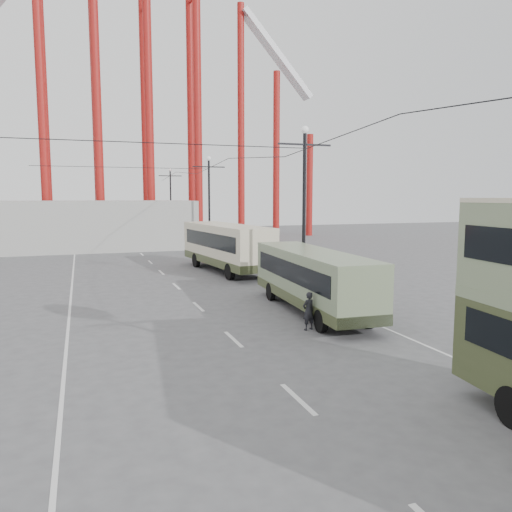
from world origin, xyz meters
name	(u,v)px	position (x,y,z in m)	size (l,w,h in m)	color
ground	(425,468)	(0.00, 0.00, 0.00)	(160.00, 160.00, 0.00)	#505053
road_markings	(186,293)	(-0.86, 19.70, 0.01)	(12.52, 120.00, 0.01)	silver
lamp_post_mid	(304,210)	(5.60, 18.00, 4.68)	(3.20, 0.44, 9.32)	black
lamp_post_far	(209,204)	(5.60, 40.00, 4.68)	(3.20, 0.44, 9.32)	black
lamp_post_distant	(171,202)	(5.60, 62.00, 4.68)	(3.20, 0.44, 9.32)	black
roller_coaster	(108,50)	(-2.49, 56.89, 22.92)	(52.95, 5.00, 55.48)	maroon
fairground_shed	(84,225)	(-6.00, 47.00, 2.50)	(22.00, 10.00, 5.00)	#A7A6A1
single_decker_green	(312,278)	(3.84, 13.16, 1.63)	(2.90, 10.34, 2.89)	gray
single_decker_cream	(226,245)	(3.55, 26.84, 1.92)	(4.04, 11.22, 3.41)	beige
pedestrian	(308,311)	(2.28, 10.29, 0.79)	(0.57, 0.38, 1.58)	black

